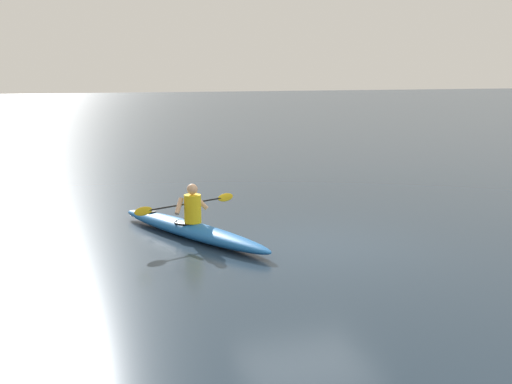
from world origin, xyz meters
name	(u,v)px	position (x,y,z in m)	size (l,w,h in m)	color
ground_plane	(308,246)	(0.00, 0.00, 0.00)	(160.00, 160.00, 0.00)	#1E2D3D
kayak	(191,230)	(1.96, -1.29, 0.15)	(2.45, 4.37, 0.30)	#1959A5
kayaker	(192,206)	(1.94, -1.25, 0.64)	(2.18, 1.05, 0.77)	yellow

